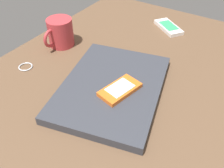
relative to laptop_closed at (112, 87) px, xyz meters
The scene contains 6 objects.
desk_surface 10.29cm from the laptop_closed, 34.41° to the left, with size 120.00×80.00×3.00cm, color brown.
laptop_closed is the anchor object (origin of this frame).
cell_phone_on_laptop 3.55cm from the laptop_closed, 67.11° to the left, with size 10.60×7.22×1.18cm.
cell_phone_on_desk 36.29cm from the laptop_closed, behind, with size 10.55×11.88×1.33cm.
key_ring 25.13cm from the laptop_closed, 78.79° to the right, with size 3.78×3.78×0.36cm, color silver.
coffee_mug 26.01cm from the laptop_closed, 110.77° to the right, with size 10.54×7.43×8.25cm.
Camera 1 is at (28.33, 17.93, 42.53)cm, focal length 39.03 mm.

